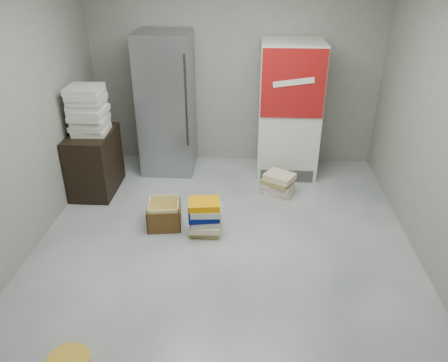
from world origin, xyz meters
The scene contains 9 objects.
ground centered at (0.00, 0.00, 0.00)m, with size 5.00×5.00×0.00m, color beige.
room_shell centered at (0.00, 0.00, 1.80)m, with size 4.04×5.04×2.82m.
steel_fridge centered at (-0.90, 2.13, 0.95)m, with size 0.70×0.72×1.90m.
coke_cooler centered at (0.75, 2.12, 0.90)m, with size 0.80×0.73×1.80m.
wood_shelf centered at (-1.73, 1.40, 0.40)m, with size 0.50×0.80×0.80m, color black.
supply_box_stack centered at (-1.72, 1.40, 1.09)m, with size 0.44×0.45×0.58m.
phonebook_stack_main centered at (-0.22, 0.48, 0.21)m, with size 0.40×0.33×0.41m.
phonebook_stack_side centered at (0.62, 1.44, 0.14)m, with size 0.47×0.41×0.29m.
cardboard_box centered at (-0.70, 0.62, 0.12)m, with size 0.42×0.42×0.30m.
Camera 1 is at (0.24, -3.52, 2.78)m, focal length 35.00 mm.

